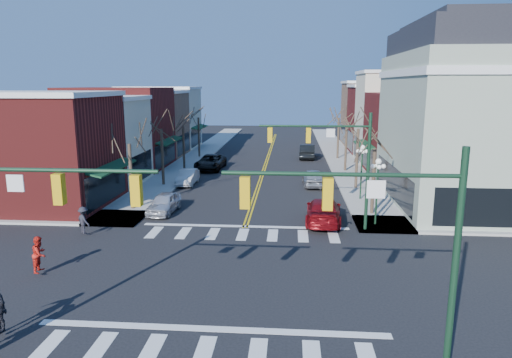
% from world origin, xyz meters
% --- Properties ---
extents(ground, '(160.00, 160.00, 0.00)m').
position_xyz_m(ground, '(0.00, 0.00, 0.00)').
color(ground, black).
rests_on(ground, ground).
extents(sidewalk_left, '(3.50, 70.00, 0.15)m').
position_xyz_m(sidewalk_left, '(-8.75, 20.00, 0.07)').
color(sidewalk_left, '#9E9B93').
rests_on(sidewalk_left, ground).
extents(sidewalk_right, '(3.50, 70.00, 0.15)m').
position_xyz_m(sidewalk_right, '(8.75, 20.00, 0.07)').
color(sidewalk_right, '#9E9B93').
rests_on(sidewalk_right, ground).
extents(bldg_left_brick_a, '(10.00, 8.50, 8.00)m').
position_xyz_m(bldg_left_brick_a, '(-15.50, 11.75, 4.00)').
color(bldg_left_brick_a, maroon).
rests_on(bldg_left_brick_a, ground).
extents(bldg_left_stucco_a, '(10.00, 7.00, 7.50)m').
position_xyz_m(bldg_left_stucco_a, '(-15.50, 19.50, 3.75)').
color(bldg_left_stucco_a, beige).
rests_on(bldg_left_stucco_a, ground).
extents(bldg_left_brick_b, '(10.00, 9.00, 8.50)m').
position_xyz_m(bldg_left_brick_b, '(-15.50, 27.50, 4.25)').
color(bldg_left_brick_b, maroon).
rests_on(bldg_left_brick_b, ground).
extents(bldg_left_tan, '(10.00, 7.50, 7.80)m').
position_xyz_m(bldg_left_tan, '(-15.50, 35.75, 3.90)').
color(bldg_left_tan, '#9D7256').
rests_on(bldg_left_tan, ground).
extents(bldg_left_stucco_b, '(10.00, 8.00, 8.20)m').
position_xyz_m(bldg_left_stucco_b, '(-15.50, 43.50, 4.10)').
color(bldg_left_stucco_b, beige).
rests_on(bldg_left_stucco_b, ground).
extents(bldg_right_brick_a, '(10.00, 8.50, 8.00)m').
position_xyz_m(bldg_right_brick_a, '(15.50, 25.75, 4.00)').
color(bldg_right_brick_a, maroon).
rests_on(bldg_right_brick_a, ground).
extents(bldg_right_stucco, '(10.00, 7.00, 10.00)m').
position_xyz_m(bldg_right_stucco, '(15.50, 33.50, 5.00)').
color(bldg_right_stucco, beige).
rests_on(bldg_right_stucco, ground).
extents(bldg_right_brick_b, '(10.00, 8.00, 8.50)m').
position_xyz_m(bldg_right_brick_b, '(15.50, 41.00, 4.25)').
color(bldg_right_brick_b, maroon).
rests_on(bldg_right_brick_b, ground).
extents(bldg_right_tan, '(10.00, 8.00, 9.00)m').
position_xyz_m(bldg_right_tan, '(15.50, 49.00, 4.50)').
color(bldg_right_tan, '#9D7256').
rests_on(bldg_right_tan, ground).
extents(victorian_corner, '(12.25, 14.25, 13.30)m').
position_xyz_m(victorian_corner, '(16.50, 14.50, 6.66)').
color(victorian_corner, '#96A48E').
rests_on(victorian_corner, ground).
extents(traffic_mast_near_left, '(6.60, 0.28, 7.20)m').
position_xyz_m(traffic_mast_near_left, '(-5.55, -7.40, 4.71)').
color(traffic_mast_near_left, '#14331E').
rests_on(traffic_mast_near_left, ground).
extents(traffic_mast_near_right, '(6.60, 0.28, 7.20)m').
position_xyz_m(traffic_mast_near_right, '(5.55, -7.40, 4.71)').
color(traffic_mast_near_right, '#14331E').
rests_on(traffic_mast_near_right, ground).
extents(traffic_mast_far_right, '(6.60, 0.28, 7.20)m').
position_xyz_m(traffic_mast_far_right, '(5.55, 7.40, 4.71)').
color(traffic_mast_far_right, '#14331E').
rests_on(traffic_mast_far_right, ground).
extents(lamppost_corner, '(0.36, 0.36, 4.33)m').
position_xyz_m(lamppost_corner, '(8.20, 8.50, 2.96)').
color(lamppost_corner, '#14331E').
rests_on(lamppost_corner, ground).
extents(lamppost_midblock, '(0.36, 0.36, 4.33)m').
position_xyz_m(lamppost_midblock, '(8.20, 15.00, 2.96)').
color(lamppost_midblock, '#14331E').
rests_on(lamppost_midblock, ground).
extents(tree_left_a, '(0.24, 0.24, 4.76)m').
position_xyz_m(tree_left_a, '(-8.40, 11.00, 2.38)').
color(tree_left_a, '#382B21').
rests_on(tree_left_a, ground).
extents(tree_left_b, '(0.24, 0.24, 5.04)m').
position_xyz_m(tree_left_b, '(-8.40, 19.00, 2.52)').
color(tree_left_b, '#382B21').
rests_on(tree_left_b, ground).
extents(tree_left_c, '(0.24, 0.24, 4.55)m').
position_xyz_m(tree_left_c, '(-8.40, 27.00, 2.27)').
color(tree_left_c, '#382B21').
rests_on(tree_left_c, ground).
extents(tree_left_d, '(0.24, 0.24, 4.90)m').
position_xyz_m(tree_left_d, '(-8.40, 35.00, 2.45)').
color(tree_left_d, '#382B21').
rests_on(tree_left_d, ground).
extents(tree_right_a, '(0.24, 0.24, 4.62)m').
position_xyz_m(tree_right_a, '(8.40, 11.00, 2.31)').
color(tree_right_a, '#382B21').
rests_on(tree_right_a, ground).
extents(tree_right_b, '(0.24, 0.24, 5.18)m').
position_xyz_m(tree_right_b, '(8.40, 19.00, 2.59)').
color(tree_right_b, '#382B21').
rests_on(tree_right_b, ground).
extents(tree_right_c, '(0.24, 0.24, 4.83)m').
position_xyz_m(tree_right_c, '(8.40, 27.00, 2.42)').
color(tree_right_c, '#382B21').
rests_on(tree_right_c, ground).
extents(tree_right_d, '(0.24, 0.24, 4.97)m').
position_xyz_m(tree_right_d, '(8.40, 35.00, 2.48)').
color(tree_right_d, '#382B21').
rests_on(tree_right_d, ground).
extents(car_left_near, '(1.84, 4.13, 1.38)m').
position_xyz_m(car_left_near, '(-5.97, 10.53, 0.69)').
color(car_left_near, silver).
rests_on(car_left_near, ground).
extents(car_left_mid, '(1.47, 4.11, 1.35)m').
position_xyz_m(car_left_mid, '(-6.40, 19.75, 0.67)').
color(car_left_mid, silver).
rests_on(car_left_mid, ground).
extents(car_left_far, '(2.85, 5.72, 1.56)m').
position_xyz_m(car_left_far, '(-5.64, 27.22, 0.78)').
color(car_left_far, black).
rests_on(car_left_far, ground).
extents(car_right_near, '(2.60, 5.57, 1.57)m').
position_xyz_m(car_right_near, '(4.97, 9.04, 0.79)').
color(car_right_near, maroon).
rests_on(car_right_near, ground).
extents(car_right_mid, '(1.96, 4.50, 1.51)m').
position_xyz_m(car_right_mid, '(4.80, 20.00, 0.75)').
color(car_right_mid, '#B4B5B9').
rests_on(car_right_mid, ground).
extents(car_right_far, '(2.03, 5.19, 1.68)m').
position_xyz_m(car_right_far, '(4.80, 35.45, 0.84)').
color(car_right_far, black).
rests_on(car_right_far, ground).
extents(pedestrian_red_b, '(0.72, 0.89, 1.73)m').
position_xyz_m(pedestrian_red_b, '(-8.87, -0.34, 1.01)').
color(pedestrian_red_b, red).
rests_on(pedestrian_red_b, sidewalk_left).
extents(pedestrian_dark_b, '(1.20, 1.11, 1.62)m').
position_xyz_m(pedestrian_dark_b, '(-9.31, 5.24, 0.96)').
color(pedestrian_dark_b, black).
rests_on(pedestrian_dark_b, sidewalk_left).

